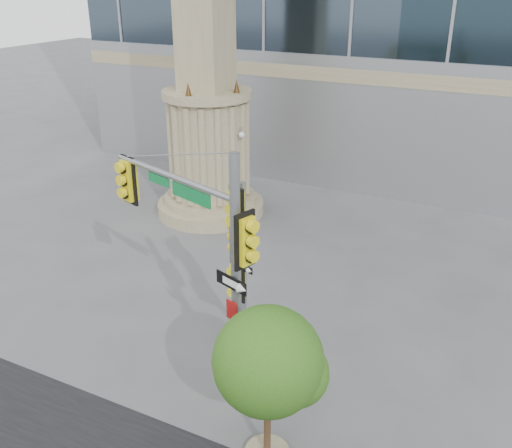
% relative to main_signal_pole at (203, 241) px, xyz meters
% --- Properties ---
extents(ground, '(120.00, 120.00, 0.00)m').
position_rel_main_signal_pole_xyz_m(ground, '(0.63, 0.16, -3.73)').
color(ground, '#545456').
rests_on(ground, ground).
extents(monument, '(4.40, 4.40, 16.60)m').
position_rel_main_signal_pole_xyz_m(monument, '(-5.37, 9.16, 1.79)').
color(monument, gray).
rests_on(monument, ground).
extents(main_signal_pole, '(4.50, 1.87, 6.02)m').
position_rel_main_signal_pole_xyz_m(main_signal_pole, '(0.00, 0.00, 0.00)').
color(main_signal_pole, slate).
rests_on(main_signal_pole, ground).
extents(secondary_signal_pole, '(0.79, 0.74, 4.58)m').
position_rel_main_signal_pole_xyz_m(secondary_signal_pole, '(0.01, 1.67, -1.04)').
color(secondary_signal_pole, slate).
rests_on(secondary_signal_pole, ground).
extents(street_tree, '(2.23, 2.18, 3.48)m').
position_rel_main_signal_pole_xyz_m(street_tree, '(2.46, -1.62, -1.44)').
color(street_tree, gray).
rests_on(street_tree, ground).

